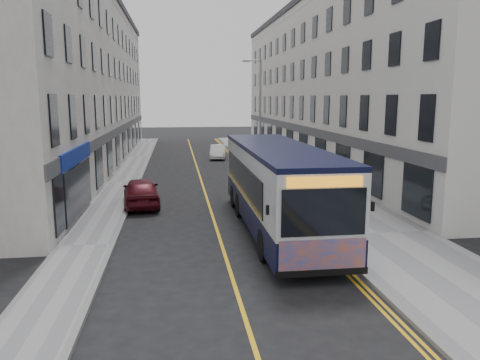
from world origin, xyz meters
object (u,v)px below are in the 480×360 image
object	(u,v)px
car_white	(218,152)
pedestrian_far	(284,163)
streetlamp	(259,113)
pedestrian_near	(305,170)
city_bus	(278,185)
car_maroon	(141,191)
bicycle	(342,201)

from	to	relation	value
car_white	pedestrian_far	bearing A→B (deg)	-65.34
streetlamp	pedestrian_near	bearing A→B (deg)	-61.25
city_bus	car_maroon	distance (m)	7.98
city_bus	pedestrian_near	xyz separation A→B (m)	(3.91, 9.84, -0.99)
bicycle	streetlamp	bearing A→B (deg)	7.03
city_bus	pedestrian_near	world-z (taller)	city_bus
streetlamp	bicycle	world-z (taller)	streetlamp
bicycle	car_maroon	xyz separation A→B (m)	(-9.33, 3.34, 0.05)
pedestrian_near	car_maroon	world-z (taller)	pedestrian_near
city_bus	car_maroon	size ratio (longest dim) A/B	2.79
bicycle	pedestrian_near	xyz separation A→B (m)	(0.45, 7.91, 0.23)
city_bus	car_white	size ratio (longest dim) A/B	3.25
streetlamp	bicycle	size ratio (longest dim) A/B	3.73
city_bus	pedestrian_far	bearing A→B (deg)	75.52
pedestrian_far	car_white	bearing A→B (deg)	71.14
streetlamp	city_bus	distance (m)	14.19
city_bus	pedestrian_far	distance (m)	12.51
streetlamp	bicycle	distance (m)	12.63
streetlamp	car_maroon	size ratio (longest dim) A/B	1.85
streetlamp	car_white	size ratio (longest dim) A/B	2.16
city_bus	car_white	bearing A→B (deg)	90.85
car_maroon	pedestrian_near	bearing A→B (deg)	-161.05
car_maroon	car_white	bearing A→B (deg)	-113.08
streetlamp	car_white	bearing A→B (deg)	102.20
pedestrian_far	car_maroon	size ratio (longest dim) A/B	0.46
car_white	bicycle	bearing A→B (deg)	-72.38
city_bus	car_maroon	bearing A→B (deg)	138.07
car_white	car_maroon	xyz separation A→B (m)	(-5.52, -18.06, 0.12)
car_white	pedestrian_near	bearing A→B (deg)	-64.96
city_bus	bicycle	xyz separation A→B (m)	(3.46, 1.93, -1.23)
pedestrian_near	car_maroon	bearing A→B (deg)	-147.00
city_bus	pedestrian_far	world-z (taller)	city_bus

